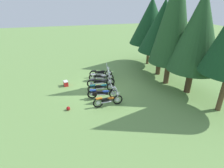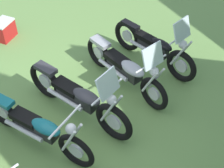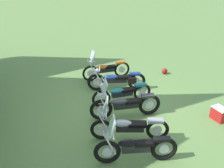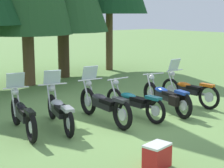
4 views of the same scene
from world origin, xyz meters
name	(u,v)px [view 3 (image 3 of 4)]	position (x,y,z in m)	size (l,w,h in m)	color
ground_plane	(120,110)	(0.00, 0.00, 0.00)	(80.00, 80.00, 0.00)	#6B934C
motorcycle_0	(135,147)	(-2.51, 0.39, 0.45)	(0.69, 2.16, 1.36)	black
motorcycle_1	(129,126)	(-1.60, 0.24, 0.45)	(0.91, 2.24, 1.35)	black
motorcycle_2	(125,105)	(-0.45, -0.03, 0.48)	(0.75, 2.42, 1.39)	black
motorcycle_3	(122,93)	(0.44, -0.20, 0.43)	(0.77, 2.27, 0.99)	black
motorcycle_4	(118,80)	(1.54, -0.38, 0.45)	(0.88, 2.34, 1.02)	black
motorcycle_5	(106,69)	(2.69, -0.18, 0.47)	(0.75, 2.19, 1.37)	black
picnic_cooler	(219,114)	(-1.44, -2.98, 0.22)	(0.55, 0.43, 0.45)	red
dropped_helmet	(165,71)	(2.51, -2.99, 0.13)	(0.26, 0.26, 0.26)	maroon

